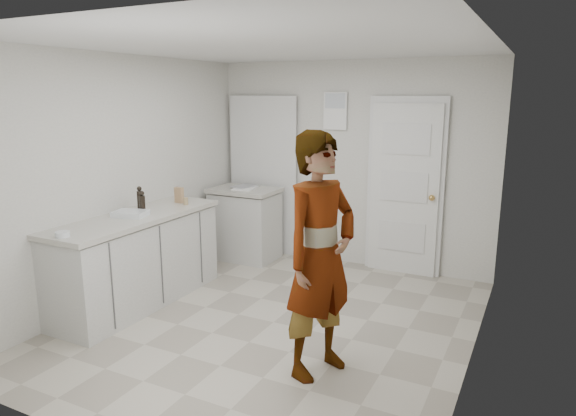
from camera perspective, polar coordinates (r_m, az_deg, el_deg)
The scene contains 12 objects.
ground at distance 4.95m, azimuth -1.62°, elevation -12.57°, with size 4.00×4.00×0.00m, color gray.
room_shell at distance 6.42m, azimuth 5.26°, elevation 2.85°, with size 4.00×4.00×4.00m.
main_counter at distance 5.44m, azimuth -16.31°, elevation -5.87°, with size 0.64×1.96×0.93m.
side_counter at distance 6.66m, azimuth -4.77°, elevation -2.02°, with size 0.84×0.61×0.93m.
person at distance 3.82m, azimuth 3.60°, elevation -5.34°, with size 0.68×0.44×1.85m, color silver.
cake_mix_box at distance 5.78m, azimuth -12.01°, elevation 1.42°, with size 0.11×0.05×0.17m, color #936C49.
spice_jar at distance 5.67m, azimuth -11.29°, elevation 0.75°, with size 0.05×0.05×0.08m, color tan.
oil_cruet_a at distance 5.35m, azimuth -15.88°, elevation 0.58°, with size 0.06×0.06×0.23m.
oil_cruet_b at distance 5.46m, azimuth -16.13°, elevation 0.94°, with size 0.06×0.06×0.26m.
baking_dish at distance 5.27m, azimuth -17.12°, elevation -0.62°, with size 0.36×0.29×0.06m.
egg_bowl at distance 4.71m, azimuth -23.77°, elevation -2.69°, with size 0.12×0.12×0.05m.
papers at distance 6.55m, azimuth -4.79°, elevation 2.22°, with size 0.26×0.33×0.01m, color white.
Camera 1 is at (2.14, -3.94, 2.10)m, focal length 32.00 mm.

